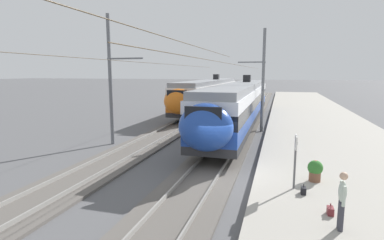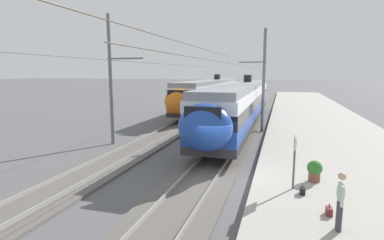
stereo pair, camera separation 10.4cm
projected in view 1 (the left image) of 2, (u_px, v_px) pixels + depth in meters
ground_plane at (228, 179)px, 13.70m from camera, size 400.00×400.00×0.00m
platform_slab at (367, 188)px, 12.13m from camera, size 120.00×8.82×0.38m
track_near at (204, 176)px, 14.00m from camera, size 120.00×3.00×0.28m
track_far at (103, 166)px, 15.45m from camera, size 120.00×3.00×0.28m
train_near_platform at (241, 102)px, 26.30m from camera, size 27.51×2.85×4.27m
train_far_track at (209, 93)px, 37.97m from camera, size 25.61×2.94×4.27m
catenary_mast_mid at (262, 80)px, 24.26m from camera, size 39.52×2.19×8.21m
catenary_mast_far_side at (112, 79)px, 19.83m from camera, size 39.52×2.54×8.50m
platform_sign at (296, 150)px, 11.38m from camera, size 0.70×0.08×2.07m
passenger_walking at (342, 198)px, 8.42m from camera, size 0.53×0.22×1.69m
handbag_beside_passenger at (330, 211)px, 9.46m from camera, size 0.32×0.18×0.37m
handbag_near_sign at (303, 190)px, 11.08m from camera, size 0.32×0.18×0.38m
potted_plant_platform_edge at (315, 169)px, 12.32m from camera, size 0.60×0.60×0.87m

